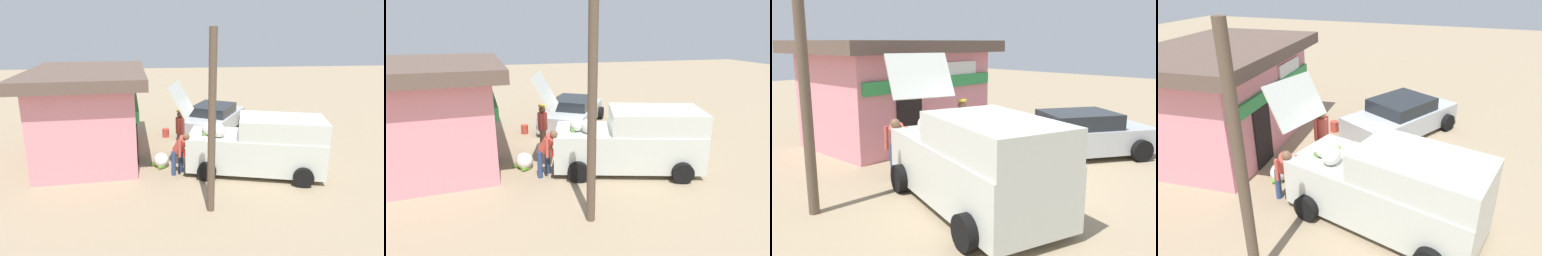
% 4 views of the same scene
% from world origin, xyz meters
% --- Properties ---
extents(ground_plane, '(60.00, 60.00, 0.00)m').
position_xyz_m(ground_plane, '(0.00, 0.00, 0.00)').
color(ground_plane, '#9E896B').
extents(storefront_bar, '(6.37, 4.54, 3.27)m').
position_xyz_m(storefront_bar, '(0.42, 5.30, 1.70)').
color(storefront_bar, pink).
rests_on(storefront_bar, ground_plane).
extents(delivery_van, '(2.97, 5.24, 2.97)m').
position_xyz_m(delivery_van, '(-1.90, -0.54, 0.96)').
color(delivery_van, silver).
rests_on(delivery_van, ground_plane).
extents(parked_sedan, '(4.51, 3.65, 1.28)m').
position_xyz_m(parked_sedan, '(3.04, 0.19, 0.61)').
color(parked_sedan, '#B2B7BC').
rests_on(parked_sedan, ground_plane).
extents(vendor_standing, '(0.54, 0.44, 1.74)m').
position_xyz_m(vendor_standing, '(0.13, 1.96, 1.00)').
color(vendor_standing, '#726047').
rests_on(vendor_standing, ground_plane).
extents(customer_bending, '(0.68, 0.67, 1.51)m').
position_xyz_m(customer_bending, '(-1.84, 2.09, 0.90)').
color(customer_bending, navy).
rests_on(customer_bending, ground_plane).
extents(unloaded_banana_pile, '(0.90, 0.67, 0.47)m').
position_xyz_m(unloaded_banana_pile, '(-1.02, 2.73, 0.22)').
color(unloaded_banana_pile, silver).
rests_on(unloaded_banana_pile, ground_plane).
extents(paint_bucket, '(0.30, 0.30, 0.38)m').
position_xyz_m(paint_bucket, '(2.39, 2.45, 0.19)').
color(paint_bucket, '#BF3F33').
rests_on(paint_bucket, ground_plane).
extents(utility_pole, '(0.20, 0.20, 4.76)m').
position_xyz_m(utility_pole, '(-4.26, 1.46, 2.38)').
color(utility_pole, brown).
rests_on(utility_pole, ground_plane).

